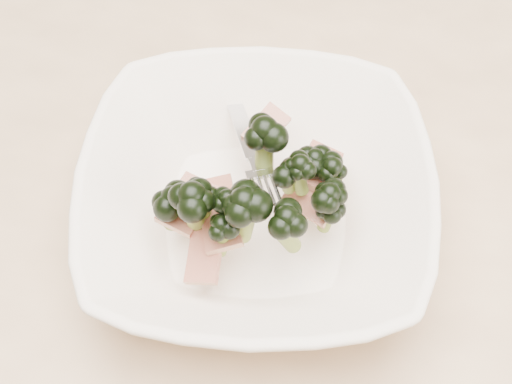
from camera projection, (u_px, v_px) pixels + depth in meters
dining_table at (212, 251)px, 0.76m from camera, size 1.20×0.80×0.75m
broccoli_dish at (256, 198)px, 0.63m from camera, size 0.38×0.38×0.13m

